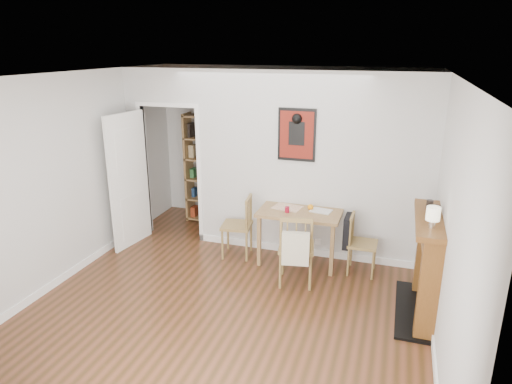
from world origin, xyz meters
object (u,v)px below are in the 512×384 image
(chair_left, at_px, (237,226))
(chair_front, at_px, (296,248))
(fireplace, at_px, (428,263))
(orange_fruit, at_px, (310,207))
(mantel_lamp, at_px, (433,215))
(bookshelf, at_px, (209,170))
(red_glass, at_px, (287,210))
(ceramic_jar_a, at_px, (436,211))
(ceramic_jar_b, at_px, (430,204))
(chair_right, at_px, (361,243))
(dining_table, at_px, (300,217))
(notebook, at_px, (321,211))

(chair_left, height_order, chair_front, chair_front)
(chair_left, height_order, fireplace, fireplace)
(orange_fruit, distance_m, mantel_lamp, 1.97)
(bookshelf, height_order, orange_fruit, bookshelf)
(chair_left, bearing_deg, red_glass, -3.39)
(bookshelf, xyz_separation_m, ceramic_jar_a, (3.46, -1.86, 0.30))
(bookshelf, distance_m, ceramic_jar_b, 3.79)
(chair_left, xyz_separation_m, mantel_lamp, (2.48, -1.08, 0.85))
(chair_left, distance_m, chair_right, 1.74)
(orange_fruit, relative_size, mantel_lamp, 0.36)
(mantel_lamp, bearing_deg, orange_fruit, 140.03)
(chair_left, height_order, orange_fruit, chair_left)
(chair_front, bearing_deg, dining_table, 98.67)
(dining_table, relative_size, mantel_lamp, 5.12)
(bookshelf, distance_m, ceramic_jar_a, 3.94)
(chair_left, relative_size, chair_right, 1.11)
(red_glass, height_order, mantel_lamp, mantel_lamp)
(dining_table, bearing_deg, ceramic_jar_b, -19.57)
(orange_fruit, xyz_separation_m, ceramic_jar_a, (1.52, -0.85, 0.42))
(chair_front, relative_size, orange_fruit, 12.05)
(mantel_lamp, distance_m, ceramic_jar_a, 0.39)
(dining_table, xyz_separation_m, fireplace, (1.63, -0.85, -0.05))
(chair_right, xyz_separation_m, red_glass, (-1.00, -0.04, 0.38))
(notebook, distance_m, mantel_lamp, 1.87)
(mantel_lamp, xyz_separation_m, ceramic_jar_a, (0.06, 0.38, -0.08))
(chair_left, xyz_separation_m, chair_front, (0.99, -0.53, 0.04))
(chair_right, distance_m, mantel_lamp, 1.57)
(notebook, xyz_separation_m, mantel_lamp, (1.31, -1.22, 0.53))
(mantel_lamp, distance_m, ceramic_jar_b, 0.60)
(fireplace, height_order, red_glass, fireplace)
(chair_left, height_order, ceramic_jar_b, ceramic_jar_b)
(red_glass, bearing_deg, chair_right, 2.50)
(red_glass, bearing_deg, orange_fruit, 33.96)
(dining_table, height_order, fireplace, fireplace)
(bookshelf, relative_size, fireplace, 1.48)
(chair_front, bearing_deg, chair_left, 151.62)
(chair_left, height_order, chair_right, chair_left)
(ceramic_jar_a, bearing_deg, chair_left, 164.54)
(ceramic_jar_b, bearing_deg, chair_right, 146.93)
(fireplace, bearing_deg, bookshelf, 150.79)
(chair_right, bearing_deg, red_glass, -177.50)
(bookshelf, bearing_deg, chair_front, -41.56)
(chair_right, relative_size, ceramic_jar_b, 8.55)
(dining_table, distance_m, notebook, 0.30)
(orange_fruit, relative_size, ceramic_jar_a, 0.72)
(ceramic_jar_a, relative_size, ceramic_jar_b, 1.16)
(red_glass, distance_m, ceramic_jar_a, 1.96)
(mantel_lamp, bearing_deg, chair_left, 156.50)
(bookshelf, bearing_deg, notebook, -26.02)
(fireplace, distance_m, mantel_lamp, 0.75)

